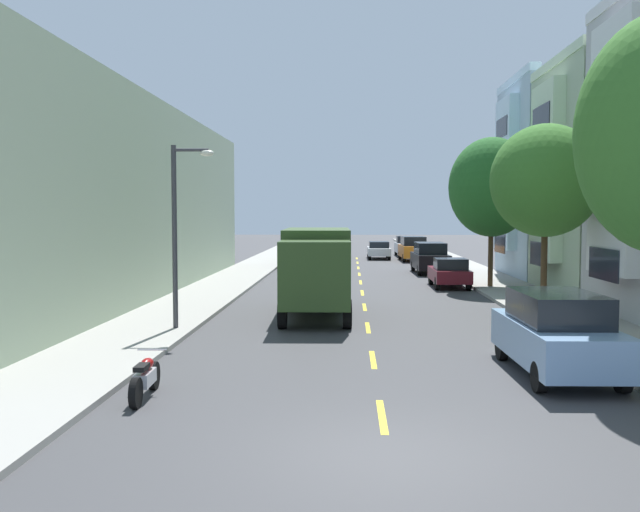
{
  "coord_description": "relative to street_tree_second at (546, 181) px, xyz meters",
  "views": [
    {
      "loc": [
        -0.61,
        -10.73,
        3.77
      ],
      "look_at": [
        -2.06,
        23.33,
        1.66
      ],
      "focal_mm": 39.1,
      "sensor_mm": 36.0,
      "label": 1
    }
  ],
  "objects": [
    {
      "name": "street_lamp",
      "position": [
        -12.33,
        -3.71,
        -1.39
      ],
      "size": [
        1.35,
        0.28,
        5.74
      ],
      "color": "#38383D",
      "rests_on": "sidewalk_left"
    },
    {
      "name": "parked_hatchback_burgundy",
      "position": [
        -1.95,
        9.98,
        -4.16
      ],
      "size": [
        1.74,
        4.0,
        1.5
      ],
      "color": "maroon",
      "rests_on": "ground_plane"
    },
    {
      "name": "ground_plane",
      "position": [
        -6.4,
        15.4,
        -4.92
      ],
      "size": [
        160.0,
        160.0,
        0.0
      ],
      "primitive_type": "plane",
      "color": "#38383A"
    },
    {
      "name": "sidewalk_right",
      "position": [
        0.7,
        13.4,
        -4.85
      ],
      "size": [
        3.2,
        120.0,
        0.14
      ],
      "primitive_type": "cube",
      "color": "#99968E",
      "rests_on": "ground_plane"
    },
    {
      "name": "parked_pickup_silver",
      "position": [
        -1.93,
        35.6,
        -4.09
      ],
      "size": [
        2.07,
        5.33,
        1.73
      ],
      "color": "#B2B5BA",
      "rests_on": "ground_plane"
    },
    {
      "name": "street_tree_second",
      "position": [
        0.0,
        0.0,
        0.0
      ],
      "size": [
        3.92,
        3.92,
        6.81
      ],
      "color": "#47331E",
      "rests_on": "sidewalk_right"
    },
    {
      "name": "parked_suv_orange",
      "position": [
        -2.01,
        29.48,
        -3.93
      ],
      "size": [
        2.08,
        4.85,
        1.93
      ],
      "color": "orange",
      "rests_on": "ground_plane"
    },
    {
      "name": "lane_centerline_dashes",
      "position": [
        -6.4,
        9.9,
        -4.91
      ],
      "size": [
        0.14,
        47.2,
        0.01
      ],
      "color": "yellow",
      "rests_on": "ground_plane"
    },
    {
      "name": "apartment_block_opposite",
      "position": [
        -20.1,
        5.4,
        -0.6
      ],
      "size": [
        10.0,
        36.0,
        8.63
      ],
      "primitive_type": "cube",
      "color": "#99AD8E",
      "rests_on": "ground_plane"
    },
    {
      "name": "delivery_box_truck",
      "position": [
        -8.2,
        0.01,
        -3.09
      ],
      "size": [
        2.57,
        7.25,
        3.17
      ],
      "color": "#2D471E",
      "rests_on": "ground_plane"
    },
    {
      "name": "parked_hatchback_charcoal",
      "position": [
        -10.68,
        34.5,
        -4.16
      ],
      "size": [
        1.8,
        4.03,
        1.5
      ],
      "color": "#333338",
      "rests_on": "ground_plane"
    },
    {
      "name": "parked_wagon_navy",
      "position": [
        -10.69,
        23.1,
        -4.12
      ],
      "size": [
        1.82,
        4.7,
        1.5
      ],
      "color": "navy",
      "rests_on": "ground_plane"
    },
    {
      "name": "moving_white_sedan",
      "position": [
        -4.6,
        31.98,
        -4.17
      ],
      "size": [
        1.8,
        4.5,
        1.43
      ],
      "color": "silver",
      "rests_on": "ground_plane"
    },
    {
      "name": "sidewalk_left",
      "position": [
        -13.5,
        13.4,
        -4.85
      ],
      "size": [
        3.2,
        120.0,
        0.14
      ],
      "primitive_type": "cube",
      "color": "#99968E",
      "rests_on": "ground_plane"
    },
    {
      "name": "townhouse_fourth_powder_blue",
      "position": [
        7.21,
        15.51,
        0.67
      ],
      "size": [
        10.64,
        8.08,
        11.56
      ],
      "color": "#9EB7CC",
      "rests_on": "ground_plane"
    },
    {
      "name": "street_tree_third",
      "position": [
        0.0,
        9.49,
        0.12
      ],
      "size": [
        4.21,
        4.21,
        7.36
      ],
      "color": "#47331E",
      "rests_on": "sidewalk_right"
    },
    {
      "name": "parked_motorcycle",
      "position": [
        -11.15,
        -11.55,
        -4.51
      ],
      "size": [
        0.62,
        2.05,
        0.9
      ],
      "color": "black",
      "rests_on": "ground_plane"
    },
    {
      "name": "parked_suv_sky",
      "position": [
        -2.19,
        -9.09,
        -3.93
      ],
      "size": [
        2.06,
        4.84,
        1.93
      ],
      "color": "#7A9EC6",
      "rests_on": "ground_plane"
    },
    {
      "name": "parked_suv_forest",
      "position": [
        -10.82,
        28.5,
        -3.93
      ],
      "size": [
        1.98,
        4.81,
        1.93
      ],
      "color": "#194C28",
      "rests_on": "ground_plane"
    },
    {
      "name": "parked_suv_black",
      "position": [
        -1.98,
        18.26,
        -3.93
      ],
      "size": [
        2.05,
        4.84,
        1.93
      ],
      "color": "black",
      "rests_on": "ground_plane"
    }
  ]
}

